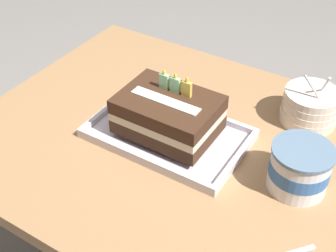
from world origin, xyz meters
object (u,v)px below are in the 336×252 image
Objects in this scene: ice_cream_tub at (300,167)px; birthday_cake at (168,114)px; bowl_stack at (310,107)px; foil_tray at (168,135)px.

birthday_cake is at bearing -178.02° from ice_cream_tub.
bowl_stack is at bearing 103.03° from ice_cream_tub.
ice_cream_tub is at bearing 2.02° from foil_tray.
bowl_stack is 1.12× the size of ice_cream_tub.
birthday_cake reaches higher than foil_tray.
foil_tray is 0.32m from ice_cream_tub.
foil_tray is at bearing -137.40° from bowl_stack.
foil_tray is 2.55× the size of bowl_stack.
ice_cream_tub is (0.31, 0.01, -0.02)m from birthday_cake.
birthday_cake is 0.36m from bowl_stack.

